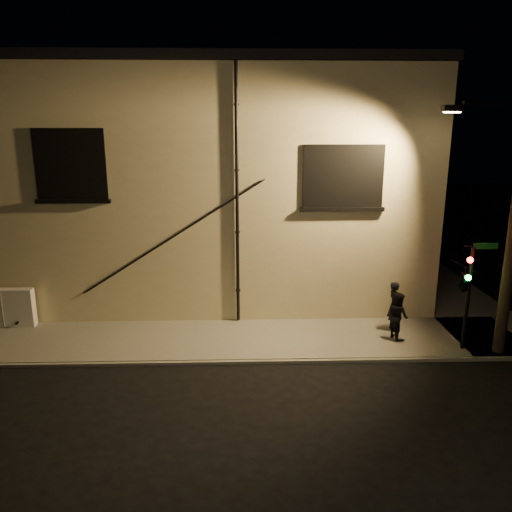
{
  "coord_description": "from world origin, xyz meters",
  "views": [
    {
      "loc": [
        -1.69,
        -13.0,
        6.56
      ],
      "look_at": [
        -1.23,
        1.8,
        2.69
      ],
      "focal_mm": 35.0,
      "sensor_mm": 36.0,
      "label": 1
    }
  ],
  "objects_px": {
    "utility_cabinet": "(4,308)",
    "traffic_signal": "(465,280)",
    "streetlamp_pole": "(511,220)",
    "pedestrian_a": "(394,306)",
    "pedestrian_b": "(398,316)"
  },
  "relations": [
    {
      "from": "utility_cabinet",
      "to": "traffic_signal",
      "type": "height_order",
      "value": "traffic_signal"
    },
    {
      "from": "traffic_signal",
      "to": "streetlamp_pole",
      "type": "relative_size",
      "value": 0.42
    },
    {
      "from": "pedestrian_a",
      "to": "streetlamp_pole",
      "type": "distance_m",
      "value": 4.34
    },
    {
      "from": "utility_cabinet",
      "to": "streetlamp_pole",
      "type": "distance_m",
      "value": 15.83
    },
    {
      "from": "utility_cabinet",
      "to": "traffic_signal",
      "type": "relative_size",
      "value": 0.6
    },
    {
      "from": "pedestrian_a",
      "to": "streetlamp_pole",
      "type": "bearing_deg",
      "value": -126.64
    },
    {
      "from": "pedestrian_b",
      "to": "traffic_signal",
      "type": "relative_size",
      "value": 0.46
    },
    {
      "from": "utility_cabinet",
      "to": "traffic_signal",
      "type": "distance_m",
      "value": 14.48
    },
    {
      "from": "pedestrian_a",
      "to": "traffic_signal",
      "type": "distance_m",
      "value": 2.54
    },
    {
      "from": "pedestrian_b",
      "to": "traffic_signal",
      "type": "height_order",
      "value": "traffic_signal"
    },
    {
      "from": "pedestrian_a",
      "to": "traffic_signal",
      "type": "xyz_separation_m",
      "value": [
        1.46,
        -1.58,
        1.35
      ]
    },
    {
      "from": "pedestrian_b",
      "to": "streetlamp_pole",
      "type": "height_order",
      "value": "streetlamp_pole"
    },
    {
      "from": "pedestrian_a",
      "to": "pedestrian_b",
      "type": "relative_size",
      "value": 1.09
    },
    {
      "from": "pedestrian_a",
      "to": "pedestrian_b",
      "type": "xyz_separation_m",
      "value": [
        -0.08,
        -0.65,
        -0.07
      ]
    },
    {
      "from": "pedestrian_b",
      "to": "streetlamp_pole",
      "type": "relative_size",
      "value": 0.19
    }
  ]
}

